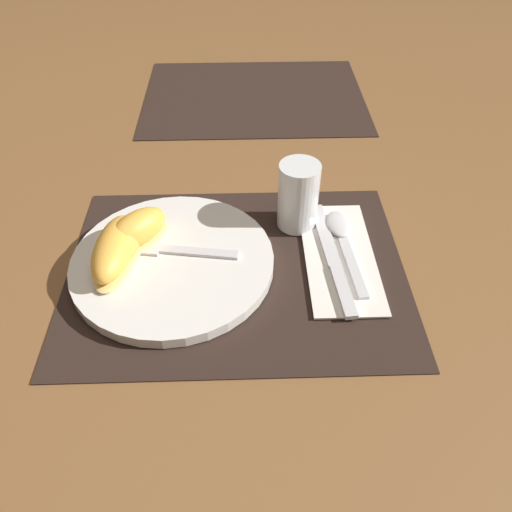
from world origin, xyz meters
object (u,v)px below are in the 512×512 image
Objects in this scene: plate at (173,262)px; citrus_wedge_2 at (115,250)px; juice_glass at (298,199)px; spoon at (342,235)px; knife at (333,259)px; citrus_wedge_1 at (125,243)px; citrus_wedge_0 at (137,231)px; fork at (165,249)px.

citrus_wedge_2 reaches higher than plate.
juice_glass is 0.27m from citrus_wedge_2.
plate reaches higher than spoon.
knife is 0.30m from citrus_wedge_2.
citrus_wedge_1 is 0.02m from citrus_wedge_2.
spoon is 0.30m from citrus_wedge_0.
citrus_wedge_2 is (-0.08, -0.00, 0.03)m from plate.
fork is 1.29× the size of citrus_wedge_2.
fork is at bearing 126.34° from plate.
plate is at bearing 0.55° from citrus_wedge_2.
citrus_wedge_0 is 0.04m from citrus_wedge_2.
knife is (0.22, 0.00, -0.00)m from plate.
knife is 0.23m from fork.
spoon is (0.02, 0.05, 0.00)m from knife.
citrus_wedge_0 reaches higher than spoon.
knife is (0.04, -0.09, -0.04)m from juice_glass.
citrus_wedge_2 is (-0.30, -0.00, 0.03)m from knife.
citrus_wedge_0 is at bearing 173.23° from knife.
juice_glass is 0.10m from knife.
citrus_wedge_0 is (-0.27, 0.03, 0.03)m from knife.
citrus_wedge_2 is at bearing -160.72° from juice_glass.
plate is at bearing -179.36° from knife.
citrus_wedge_0 is at bearing -177.06° from spoon.
juice_glass is at bearing 26.18° from plate.
citrus_wedge_0 is at bearing 56.54° from citrus_wedge_1.
juice_glass is at bearing 19.28° from citrus_wedge_2.
citrus_wedge_0 is at bearing -166.90° from juice_glass.
plate is 1.57× the size of spoon.
citrus_wedge_0 is at bearing 145.06° from plate.
citrus_wedge_2 is at bearing -179.45° from plate.
citrus_wedge_0 is (-0.04, 0.02, 0.02)m from fork.
knife is 1.65× the size of citrus_wedge_2.
citrus_wedge_2 is at bearing -166.21° from fork.
citrus_wedge_0 is (-0.05, 0.03, 0.03)m from plate.
citrus_wedge_0 is 0.90× the size of citrus_wedge_1.
juice_glass is 0.21m from fork.
fork reaches higher than knife.
spoon is (0.24, 0.05, -0.00)m from plate.
plate reaches higher than knife.
fork is (-0.25, -0.04, 0.01)m from spoon.
knife is 0.29m from citrus_wedge_1.
citrus_wedge_1 is (-0.01, -0.02, -0.00)m from citrus_wedge_0.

